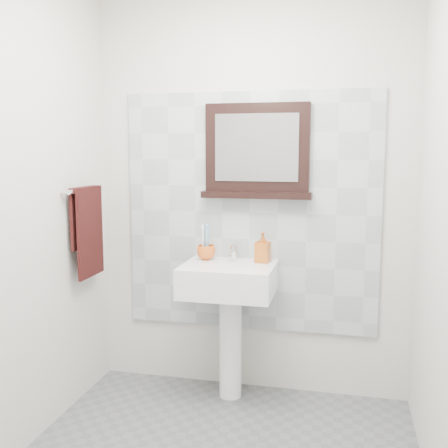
{
  "coord_description": "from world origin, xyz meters",
  "views": [
    {
      "loc": [
        0.59,
        -2.14,
        1.53
      ],
      "look_at": [
        -0.04,
        0.55,
        1.15
      ],
      "focal_mm": 42.0,
      "sensor_mm": 36.0,
      "label": 1
    }
  ],
  "objects_px": {
    "toothbrush_cup": "(206,252)",
    "hand_towel": "(87,225)",
    "framed_mirror": "(257,153)",
    "soap_dispenser": "(263,247)",
    "pedestal_sink": "(229,294)"
  },
  "relations": [
    {
      "from": "toothbrush_cup",
      "to": "hand_towel",
      "type": "height_order",
      "value": "hand_towel"
    },
    {
      "from": "soap_dispenser",
      "to": "hand_towel",
      "type": "relative_size",
      "value": 0.34
    },
    {
      "from": "soap_dispenser",
      "to": "framed_mirror",
      "type": "bearing_deg",
      "value": 131.43
    },
    {
      "from": "framed_mirror",
      "to": "soap_dispenser",
      "type": "bearing_deg",
      "value": -56.78
    },
    {
      "from": "soap_dispenser",
      "to": "framed_mirror",
      "type": "relative_size",
      "value": 0.27
    },
    {
      "from": "toothbrush_cup",
      "to": "soap_dispenser",
      "type": "distance_m",
      "value": 0.36
    },
    {
      "from": "toothbrush_cup",
      "to": "soap_dispenser",
      "type": "bearing_deg",
      "value": 0.19
    },
    {
      "from": "pedestal_sink",
      "to": "framed_mirror",
      "type": "relative_size",
      "value": 1.41
    },
    {
      "from": "framed_mirror",
      "to": "hand_towel",
      "type": "xyz_separation_m",
      "value": [
        -0.99,
        -0.32,
        -0.43
      ]
    },
    {
      "from": "framed_mirror",
      "to": "hand_towel",
      "type": "bearing_deg",
      "value": -162.02
    },
    {
      "from": "pedestal_sink",
      "to": "framed_mirror",
      "type": "height_order",
      "value": "framed_mirror"
    },
    {
      "from": "pedestal_sink",
      "to": "soap_dispenser",
      "type": "distance_m",
      "value": 0.35
    },
    {
      "from": "toothbrush_cup",
      "to": "hand_towel",
      "type": "relative_size",
      "value": 0.21
    },
    {
      "from": "hand_towel",
      "to": "pedestal_sink",
      "type": "bearing_deg",
      "value": 8.92
    },
    {
      "from": "pedestal_sink",
      "to": "hand_towel",
      "type": "relative_size",
      "value": 1.75
    }
  ]
}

